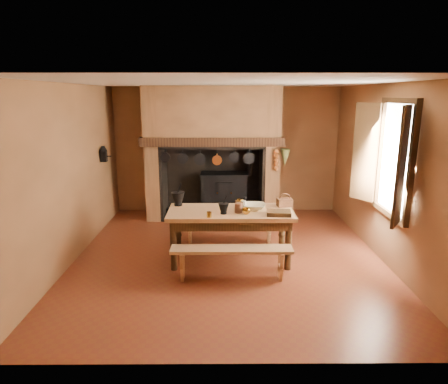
# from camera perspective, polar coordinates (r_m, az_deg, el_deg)

# --- Properties ---
(floor) EXTENTS (5.50, 5.50, 0.00)m
(floor) POSITION_cam_1_polar(r_m,az_deg,el_deg) (6.75, 0.61, -9.12)
(floor) COLOR #612C17
(floor) RESTS_ON ground
(ceiling) EXTENTS (5.50, 5.50, 0.00)m
(ceiling) POSITION_cam_1_polar(r_m,az_deg,el_deg) (6.22, 0.67, 15.37)
(ceiling) COLOR silver
(ceiling) RESTS_ON back_wall
(back_wall) EXTENTS (5.00, 0.02, 2.80)m
(back_wall) POSITION_cam_1_polar(r_m,az_deg,el_deg) (9.05, 0.33, 5.98)
(back_wall) COLOR #95623B
(back_wall) RESTS_ON floor
(wall_left) EXTENTS (0.02, 5.50, 2.80)m
(wall_left) POSITION_cam_1_polar(r_m,az_deg,el_deg) (6.77, -21.04, 2.42)
(wall_left) COLOR #95623B
(wall_left) RESTS_ON floor
(wall_right) EXTENTS (0.02, 5.50, 2.80)m
(wall_right) POSITION_cam_1_polar(r_m,az_deg,el_deg) (6.86, 22.04, 2.46)
(wall_right) COLOR #95623B
(wall_right) RESTS_ON floor
(wall_front) EXTENTS (5.00, 0.02, 2.80)m
(wall_front) POSITION_cam_1_polar(r_m,az_deg,el_deg) (3.68, 1.40, -5.66)
(wall_front) COLOR #95623B
(wall_front) RESTS_ON floor
(chimney_breast) EXTENTS (2.95, 0.96, 2.80)m
(chimney_breast) POSITION_cam_1_polar(r_m,az_deg,el_deg) (8.57, -1.66, 8.30)
(chimney_breast) COLOR #95623B
(chimney_breast) RESTS_ON floor
(iron_range) EXTENTS (1.12, 0.55, 1.60)m
(iron_range) POSITION_cam_1_polar(r_m,az_deg,el_deg) (8.93, 0.07, -0.12)
(iron_range) COLOR black
(iron_range) RESTS_ON floor
(hearth_pans) EXTENTS (0.51, 0.62, 0.20)m
(hearth_pans) POSITION_cam_1_polar(r_m,az_deg,el_deg) (8.86, -6.45, -2.93)
(hearth_pans) COLOR #B38329
(hearth_pans) RESTS_ON floor
(hanging_pans) EXTENTS (1.92, 0.29, 0.27)m
(hanging_pans) POSITION_cam_1_polar(r_m,az_deg,el_deg) (8.13, -1.99, 4.80)
(hanging_pans) COLOR black
(hanging_pans) RESTS_ON chimney_breast
(onion_string) EXTENTS (0.12, 0.10, 0.46)m
(onion_string) POSITION_cam_1_polar(r_m,az_deg,el_deg) (8.19, 7.45, 4.54)
(onion_string) COLOR #A4481E
(onion_string) RESTS_ON chimney_breast
(herb_bunch) EXTENTS (0.20, 0.20, 0.35)m
(herb_bunch) POSITION_cam_1_polar(r_m,az_deg,el_deg) (8.21, 8.71, 4.87)
(herb_bunch) COLOR #5F6932
(herb_bunch) RESTS_ON chimney_breast
(window) EXTENTS (0.39, 1.75, 1.76)m
(window) POSITION_cam_1_polar(r_m,az_deg,el_deg) (6.39, 22.36, 4.40)
(window) COLOR white
(window) RESTS_ON wall_right
(wall_coffee_mill) EXTENTS (0.23, 0.16, 0.31)m
(wall_coffee_mill) POSITION_cam_1_polar(r_m,az_deg,el_deg) (8.18, -16.84, 5.38)
(wall_coffee_mill) COLOR black
(wall_coffee_mill) RESTS_ON wall_left
(work_table) EXTENTS (1.97, 0.87, 0.85)m
(work_table) POSITION_cam_1_polar(r_m,az_deg,el_deg) (6.31, 0.95, -3.82)
(work_table) COLOR tan
(work_table) RESTS_ON floor
(bench_front) EXTENTS (1.75, 0.31, 0.49)m
(bench_front) POSITION_cam_1_polar(r_m,az_deg,el_deg) (5.81, 1.09, -9.11)
(bench_front) COLOR tan
(bench_front) RESTS_ON floor
(bench_back) EXTENTS (1.75, 0.31, 0.49)m
(bench_back) POSITION_cam_1_polar(r_m,az_deg,el_deg) (7.16, 0.79, -4.62)
(bench_back) COLOR tan
(bench_back) RESTS_ON floor
(mortar_large) EXTENTS (0.22, 0.22, 0.38)m
(mortar_large) POSITION_cam_1_polar(r_m,az_deg,el_deg) (6.56, -6.59, -0.86)
(mortar_large) COLOR black
(mortar_large) RESTS_ON work_table
(mortar_small) EXTENTS (0.17, 0.17, 0.28)m
(mortar_small) POSITION_cam_1_polar(r_m,az_deg,el_deg) (6.08, -0.06, -2.28)
(mortar_small) COLOR black
(mortar_small) RESTS_ON work_table
(coffee_grinder) EXTENTS (0.19, 0.15, 0.20)m
(coffee_grinder) POSITION_cam_1_polar(r_m,az_deg,el_deg) (6.35, 2.30, -1.75)
(coffee_grinder) COLOR #392512
(coffee_grinder) RESTS_ON work_table
(brass_mug_a) EXTENTS (0.10, 0.10, 0.08)m
(brass_mug_a) POSITION_cam_1_polar(r_m,az_deg,el_deg) (5.92, -2.14, -3.24)
(brass_mug_a) COLOR #B38329
(brass_mug_a) RESTS_ON work_table
(brass_mug_b) EXTENTS (0.10, 0.10, 0.09)m
(brass_mug_b) POSITION_cam_1_polar(r_m,az_deg,el_deg) (6.35, 2.02, -2.04)
(brass_mug_b) COLOR #B38329
(brass_mug_b) RESTS_ON work_table
(mixing_bowl) EXTENTS (0.38, 0.38, 0.09)m
(mixing_bowl) POSITION_cam_1_polar(r_m,az_deg,el_deg) (6.35, 4.35, -2.09)
(mixing_bowl) COLOR beige
(mixing_bowl) RESTS_ON work_table
(stoneware_crock) EXTENTS (0.12, 0.12, 0.15)m
(stoneware_crock) POSITION_cam_1_polar(r_m,az_deg,el_deg) (6.15, 2.09, -2.29)
(stoneware_crock) COLOR #502D1D
(stoneware_crock) RESTS_ON work_table
(glass_jar) EXTENTS (0.10, 0.10, 0.14)m
(glass_jar) POSITION_cam_1_polar(r_m,az_deg,el_deg) (6.34, 2.75, -1.84)
(glass_jar) COLOR beige
(glass_jar) RESTS_ON work_table
(wicker_basket) EXTENTS (0.26, 0.20, 0.22)m
(wicker_basket) POSITION_cam_1_polar(r_m,az_deg,el_deg) (6.56, 8.65, -1.43)
(wicker_basket) COLOR #472415
(wicker_basket) RESTS_ON work_table
(wooden_tray) EXTENTS (0.38, 0.29, 0.06)m
(wooden_tray) POSITION_cam_1_polar(r_m,az_deg,el_deg) (6.10, 7.83, -2.97)
(wooden_tray) COLOR #392512
(wooden_tray) RESTS_ON work_table
(brass_cup) EXTENTS (0.15, 0.15, 0.09)m
(brass_cup) POSITION_cam_1_polar(r_m,az_deg,el_deg) (6.08, 3.21, -2.73)
(brass_cup) COLOR #B38329
(brass_cup) RESTS_ON work_table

